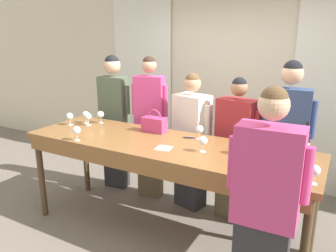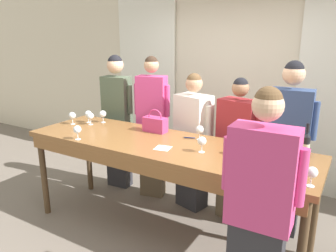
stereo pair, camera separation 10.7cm
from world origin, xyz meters
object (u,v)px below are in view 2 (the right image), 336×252
wine_glass_near_host (312,173)px  host_pouring (259,215)px  wine_glass_front_mid (77,130)px  wine_glass_center_left (103,114)px  wine_glass_by_bottle (72,116)px  guest_navy_coat (286,147)px  wine_glass_front_right (202,141)px  guest_olive_jacket (117,119)px  wine_glass_front_left (241,144)px  guest_pink_top (152,126)px  wine_glass_by_handbag (88,114)px  wine_glass_back_right (90,116)px  wine_glass_back_left (266,157)px  tasting_bar (162,151)px  wine_glass_center_right (200,130)px  guest_striped_shirt (237,151)px  guest_cream_sweater (193,142)px  handbag (155,124)px  wine_glass_center_mid (255,136)px  wine_glass_back_mid (268,144)px

wine_glass_near_host → host_pouring: host_pouring is taller
wine_glass_front_mid → wine_glass_center_left: same height
wine_glass_by_bottle → guest_navy_coat: bearing=15.5°
wine_glass_front_right → guest_olive_jacket: (-1.61, 0.75, -0.17)m
wine_glass_front_left → wine_glass_center_left: size_ratio=1.00×
wine_glass_front_right → guest_pink_top: 1.29m
wine_glass_by_handbag → host_pouring: (2.36, -0.87, -0.22)m
wine_glass_back_right → guest_navy_coat: guest_navy_coat is taller
wine_glass_front_mid → wine_glass_back_left: (1.87, 0.21, 0.00)m
wine_glass_near_host → wine_glass_by_handbag: size_ratio=1.00×
tasting_bar → guest_pink_top: size_ratio=1.64×
wine_glass_center_right → wine_glass_by_bottle: 1.60m
wine_glass_by_handbag → guest_pink_top: (0.61, 0.50, -0.19)m
wine_glass_back_left → guest_striped_shirt: bearing=121.6°
wine_glass_front_right → guest_olive_jacket: size_ratio=0.08×
guest_cream_sweater → handbag: bearing=-123.6°
wine_glass_front_left → wine_glass_center_right: same height
wine_glass_by_bottle → host_pouring: (2.47, -0.71, -0.22)m
guest_cream_sweater → wine_glass_back_left: bearing=-38.4°
wine_glass_by_bottle → guest_pink_top: size_ratio=0.08×
wine_glass_center_right → wine_glass_center_left: bearing=179.5°
wine_glass_center_left → guest_navy_coat: (2.11, 0.40, -0.17)m
wine_glass_front_mid → wine_glass_center_mid: size_ratio=1.00×
wine_glass_front_left → wine_glass_back_right: same height
tasting_bar → host_pouring: bearing=-29.4°
tasting_bar → wine_glass_near_host: bearing=-10.9°
tasting_bar → wine_glass_center_mid: size_ratio=20.05×
wine_glass_back_mid → wine_glass_near_host: 0.66m
tasting_bar → wine_glass_center_left: 1.11m
wine_glass_front_right → guest_pink_top: bearing=144.4°
wine_glass_front_right → guest_pink_top: (-1.04, 0.75, -0.19)m
wine_glass_center_mid → wine_glass_by_handbag: same height
host_pouring → tasting_bar: bearing=150.6°
guest_pink_top → guest_cream_sweater: bearing=-0.0°
wine_glass_center_mid → wine_glass_by_handbag: 2.03m
wine_glass_front_left → wine_glass_center_left: 1.84m
guest_cream_sweater → host_pouring: size_ratio=0.93×
wine_glass_center_left → guest_striped_shirt: 1.67m
guest_olive_jacket → wine_glass_front_right: bearing=-24.9°
wine_glass_front_mid → wine_glass_center_mid: same height
wine_glass_front_left → wine_glass_by_handbag: bearing=176.1°
wine_glass_front_right → guest_striped_shirt: (0.09, 0.75, -0.31)m
guest_navy_coat → wine_glass_center_mid: bearing=-126.5°
wine_glass_center_left → wine_glass_by_bottle: 0.36m
wine_glass_by_bottle → wine_glass_back_left: bearing=-4.6°
handbag → guest_cream_sweater: 0.56m
wine_glass_back_left → guest_striped_shirt: guest_striped_shirt is taller
wine_glass_center_mid → wine_glass_back_right: 1.94m
wine_glass_back_left → wine_glass_back_right: size_ratio=1.00×
wine_glass_center_right → wine_glass_back_right: 1.39m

